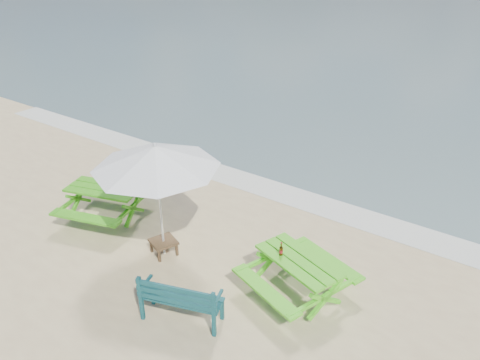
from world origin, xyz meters
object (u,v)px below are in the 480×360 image
Objects in this scene: picnic_table_left at (106,203)px; patio_umbrella at (156,157)px; picnic_table_right at (298,277)px; beer_bottle at (281,251)px; side_table at (164,247)px; park_bench at (182,307)px.

patio_umbrella is (2.01, -0.26, 1.77)m from picnic_table_left.
beer_bottle is at bearing -168.77° from picnic_table_right.
picnic_table_left is at bearing 172.62° from patio_umbrella.
picnic_table_left is 2.04m from side_table.
side_table is (2.01, -0.26, -0.21)m from picnic_table_left.
picnic_table_left is at bearing 158.03° from park_bench.
picnic_table_left is at bearing -177.95° from beer_bottle.
patio_umbrella is at bearing -170.26° from beer_bottle.
patio_umbrella is 2.81m from beer_bottle.
beer_bottle is at bearing 2.05° from picnic_table_left.
patio_umbrella is (-2.77, -0.48, 1.79)m from picnic_table_right.
patio_umbrella is (-1.51, 1.16, 1.89)m from park_bench.
picnic_table_left is at bearing -177.32° from picnic_table_right.
picnic_table_left is 8.45× the size of beer_bottle.
park_bench reaches higher than picnic_table_right.
beer_bottle reaches higher than park_bench.
park_bench is 2.31× the size of side_table.
park_bench is (3.52, -1.42, -0.11)m from picnic_table_left.
picnic_table_right is 8.32× the size of beer_bottle.
picnic_table_right is (4.78, 0.22, -0.01)m from picnic_table_left.
park_bench is at bearing -21.97° from picnic_table_left.
park_bench is at bearing -37.49° from patio_umbrella.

